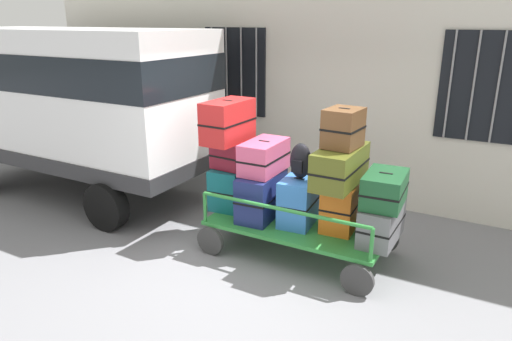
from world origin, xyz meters
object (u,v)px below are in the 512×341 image
(luggage_cart, at_px, (298,228))
(suitcase_midright_middle, at_px, (340,166))
(suitcase_left_top, at_px, (228,121))
(suitcase_center_bottom, at_px, (299,201))
(suitcase_midleft_middle, at_px, (264,157))
(suitcase_midright_bottom, at_px, (339,208))
(suitcase_left_bottom, at_px, (229,188))
(suitcase_right_bottom, at_px, (381,223))
(suitcase_midright_top, at_px, (343,128))
(van, at_px, (74,95))
(suitcase_right_middle, at_px, (385,189))
(suitcase_left_middle, at_px, (229,155))
(backpack, at_px, (300,161))
(suitcase_midleft_bottom, at_px, (262,195))

(luggage_cart, height_order, suitcase_midright_middle, suitcase_midright_middle)
(suitcase_left_top, height_order, suitcase_center_bottom, suitcase_left_top)
(suitcase_midleft_middle, height_order, suitcase_midright_bottom, suitcase_midleft_middle)
(suitcase_left_bottom, xyz_separation_m, suitcase_right_bottom, (2.07, 0.02, -0.06))
(suitcase_left_top, relative_size, suitcase_midright_top, 1.59)
(luggage_cart, xyz_separation_m, suitcase_right_bottom, (1.03, 0.02, 0.29))
(van, height_order, suitcase_left_top, van)
(luggage_cart, bearing_deg, suitcase_left_top, -179.82)
(luggage_cart, height_order, suitcase_center_bottom, suitcase_center_bottom)
(luggage_cart, height_order, suitcase_right_middle, suitcase_right_middle)
(suitcase_midright_top, bearing_deg, suitcase_midright_bottom, 90.00)
(van, height_order, suitcase_midleft_middle, van)
(suitcase_left_top, xyz_separation_m, suitcase_midright_middle, (1.55, -0.03, -0.36))
(suitcase_left_middle, relative_size, backpack, 1.06)
(suitcase_left_bottom, bearing_deg, suitcase_left_top, -90.00)
(suitcase_right_middle, bearing_deg, suitcase_left_top, -179.11)
(suitcase_midleft_middle, bearing_deg, backpack, -3.84)
(suitcase_center_bottom, distance_m, backpack, 0.52)
(luggage_cart, distance_m, suitcase_midright_middle, 1.05)
(suitcase_midright_middle, bearing_deg, suitcase_left_bottom, 178.54)
(luggage_cart, bearing_deg, suitcase_left_bottom, 179.77)
(suitcase_left_middle, relative_size, suitcase_midleft_bottom, 0.55)
(suitcase_center_bottom, bearing_deg, suitcase_left_bottom, 179.07)
(suitcase_midleft_bottom, bearing_deg, suitcase_midleft_middle, 90.00)
(van, distance_m, suitcase_right_bottom, 5.33)
(suitcase_midleft_bottom, distance_m, suitcase_center_bottom, 0.52)
(suitcase_left_top, bearing_deg, van, 175.51)
(suitcase_left_top, xyz_separation_m, suitcase_midleft_middle, (0.52, 0.03, -0.41))
(suitcase_right_bottom, relative_size, backpack, 1.75)
(suitcase_midright_bottom, bearing_deg, suitcase_midright_middle, -90.00)
(suitcase_left_bottom, distance_m, suitcase_midleft_middle, 0.73)
(van, xyz_separation_m, suitcase_midleft_bottom, (3.67, -0.28, -0.97))
(van, distance_m, suitcase_midright_top, 4.71)
(suitcase_midright_middle, distance_m, suitcase_right_bottom, 0.81)
(suitcase_left_top, distance_m, suitcase_center_bottom, 1.37)
(suitcase_left_bottom, xyz_separation_m, suitcase_midright_bottom, (1.55, -0.00, 0.03))
(suitcase_center_bottom, bearing_deg, suitcase_midright_bottom, 1.67)
(suitcase_left_top, distance_m, suitcase_midright_top, 1.55)
(luggage_cart, relative_size, suitcase_midright_middle, 2.47)
(suitcase_left_top, relative_size, suitcase_midleft_middle, 1.05)
(suitcase_midleft_middle, relative_size, backpack, 1.68)
(van, xyz_separation_m, suitcase_midleft_middle, (3.67, -0.22, -0.47))
(suitcase_midright_middle, relative_size, suitcase_right_middle, 1.31)
(luggage_cart, bearing_deg, suitcase_midleft_middle, 176.95)
(suitcase_midright_middle, relative_size, suitcase_right_bottom, 1.21)
(suitcase_midright_middle, relative_size, suitcase_midright_top, 1.90)
(suitcase_right_bottom, bearing_deg, van, 177.55)
(suitcase_center_bottom, height_order, suitcase_right_middle, suitcase_right_middle)
(suitcase_left_bottom, distance_m, suitcase_midright_bottom, 1.55)
(suitcase_center_bottom, height_order, suitcase_right_bottom, suitcase_center_bottom)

